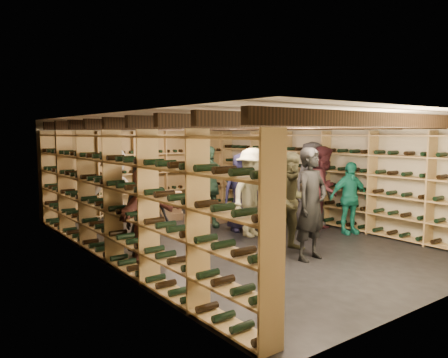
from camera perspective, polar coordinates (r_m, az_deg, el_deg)
ground at (r=8.75m, az=1.81°, el=-7.87°), size 8.00×8.00×0.00m
walls at (r=8.54m, az=1.83°, el=-0.03°), size 5.52×8.02×2.40m
ceiling at (r=8.50m, az=1.86°, el=8.04°), size 5.50×8.00×0.01m
ceiling_joists at (r=8.50m, az=1.86°, el=7.09°), size 5.40×7.12×0.18m
wine_rack_left at (r=7.26m, az=-14.29°, el=-2.28°), size 0.32×7.50×2.15m
wine_rack_right at (r=10.34m, az=13.06°, el=0.17°), size 0.32×7.50×2.15m
wine_rack_back at (r=11.78m, az=-9.82°, el=0.93°), size 4.70×0.30×2.15m
crate_stack_left at (r=10.72m, az=-6.86°, el=-3.48°), size 0.59×0.51×0.68m
crate_stack_right at (r=9.66m, az=-3.44°, el=-4.50°), size 0.58×0.48×0.68m
crate_loose at (r=10.35m, az=-0.67°, el=-5.21°), size 0.55×0.41×0.17m
person_0 at (r=7.62m, az=-10.25°, el=-3.72°), size 0.83×0.56×1.65m
person_1 at (r=7.35m, az=11.34°, el=-3.23°), size 0.72×0.51×1.87m
person_2 at (r=7.85m, az=8.94°, el=-2.96°), size 1.02×0.89×1.77m
person_3 at (r=8.87m, az=3.75°, el=-1.76°), size 1.29×0.93×1.80m
person_4 at (r=9.47m, az=16.03°, el=-2.39°), size 0.96×0.65×1.51m
person_5 at (r=7.08m, az=-10.00°, el=-4.65°), size 1.54×1.04×1.60m
person_6 at (r=9.38m, az=2.31°, el=-1.72°), size 0.96×0.79×1.68m
person_7 at (r=9.71m, az=4.99°, el=-2.01°), size 0.58×0.41×1.50m
person_8 at (r=9.62m, az=12.90°, el=-1.24°), size 1.06×0.95×1.82m
person_9 at (r=8.68m, az=-14.15°, el=-2.08°), size 1.32×1.01×1.81m
person_10 at (r=9.72m, az=-2.11°, el=-1.01°), size 1.15×0.76×1.82m
person_11 at (r=10.39m, az=2.89°, el=-0.93°), size 1.63×0.75×1.69m
person_12 at (r=10.09m, az=11.41°, el=-0.61°), size 1.03×0.76×1.91m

